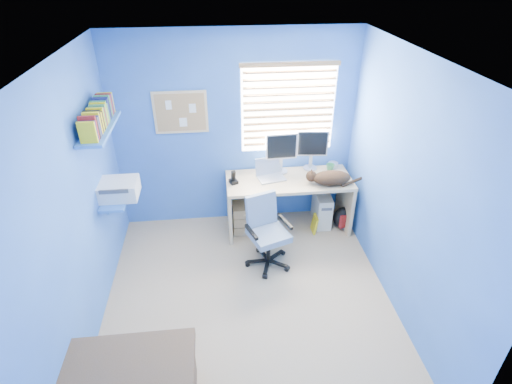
{
  "coord_description": "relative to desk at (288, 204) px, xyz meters",
  "views": [
    {
      "loc": [
        -0.26,
        -3.03,
        3.2
      ],
      "look_at": [
        0.15,
        0.65,
        0.95
      ],
      "focal_mm": 28.0,
      "sensor_mm": 36.0,
      "label": 1
    }
  ],
  "objects": [
    {
      "name": "mug",
      "position": [
        0.56,
        0.15,
        0.42
      ],
      "size": [
        0.1,
        0.09,
        0.1
      ],
      "primitive_type": "imported",
      "color": "#378A50",
      "rests_on": "desk"
    },
    {
      "name": "wall_right",
      "position": [
        0.86,
        -1.26,
        0.88
      ],
      "size": [
        0.01,
        3.2,
        2.5
      ],
      "primitive_type": "cube",
      "color": "blue",
      "rests_on": "ground"
    },
    {
      "name": "floor",
      "position": [
        -0.64,
        -1.26,
        -0.37
      ],
      "size": [
        3.0,
        3.2,
        0.0
      ],
      "primitive_type": "cube",
      "color": "tan",
      "rests_on": "ground"
    },
    {
      "name": "backpack",
      "position": [
        0.74,
        -0.08,
        -0.22
      ],
      "size": [
        0.32,
        0.28,
        0.31
      ],
      "primitive_type": "ellipsoid",
      "rotation": [
        0.0,
        0.0,
        0.34
      ],
      "color": "black",
      "rests_on": "floor"
    },
    {
      "name": "corkboard",
      "position": [
        -1.29,
        0.33,
        1.18
      ],
      "size": [
        0.64,
        0.02,
        0.52
      ],
      "color": "tan",
      "rests_on": "ground"
    },
    {
      "name": "wall_left",
      "position": [
        -2.14,
        -1.26,
        0.88
      ],
      "size": [
        0.01,
        3.2,
        2.5
      ],
      "primitive_type": "cube",
      "color": "blue",
      "rests_on": "ground"
    },
    {
      "name": "wall_front",
      "position": [
        -0.64,
        -2.86,
        0.88
      ],
      "size": [
        3.0,
        0.01,
        2.5
      ],
      "primitive_type": "cube",
      "color": "blue",
      "rests_on": "ground"
    },
    {
      "name": "wall_back",
      "position": [
        -0.64,
        0.34,
        0.88
      ],
      "size": [
        3.0,
        0.01,
        2.5
      ],
      "primitive_type": "cube",
      "color": "blue",
      "rests_on": "ground"
    },
    {
      "name": "wall_shelves",
      "position": [
        -1.99,
        -0.51,
        1.06
      ],
      "size": [
        0.42,
        0.9,
        1.05
      ],
      "color": "#3675CF",
      "rests_on": "ground"
    },
    {
      "name": "tower_pc",
      "position": [
        0.48,
        0.06,
        -0.14
      ],
      "size": [
        0.2,
        0.45,
        0.45
      ],
      "primitive_type": "cube",
      "rotation": [
        0.0,
        0.0,
        -0.03
      ],
      "color": "beige",
      "rests_on": "floor"
    },
    {
      "name": "desk",
      "position": [
        0.0,
        0.0,
        0.0
      ],
      "size": [
        1.57,
        0.65,
        0.74
      ],
      "primitive_type": "cube",
      "color": "tan",
      "rests_on": "floor"
    },
    {
      "name": "laptop",
      "position": [
        -0.22,
        0.04,
        0.48
      ],
      "size": [
        0.38,
        0.33,
        0.22
      ],
      "primitive_type": "cube",
      "rotation": [
        0.0,
        0.0,
        0.22
      ],
      "color": "silver",
      "rests_on": "desk"
    },
    {
      "name": "ceiling",
      "position": [
        -0.64,
        -1.26,
        2.13
      ],
      "size": [
        3.0,
        3.2,
        0.0
      ],
      "primitive_type": "cube",
      "color": "white",
      "rests_on": "wall_back"
    },
    {
      "name": "monitor_left",
      "position": [
        -0.08,
        0.2,
        0.64
      ],
      "size": [
        0.41,
        0.14,
        0.54
      ],
      "primitive_type": "cube",
      "rotation": [
        0.0,
        0.0,
        0.05
      ],
      "color": "silver",
      "rests_on": "desk"
    },
    {
      "name": "window_blinds",
      "position": [
        0.01,
        0.31,
        1.18
      ],
      "size": [
        1.15,
        0.05,
        1.1
      ],
      "color": "white",
      "rests_on": "ground"
    },
    {
      "name": "drawer_boxes",
      "position": [
        -0.55,
        -0.01,
        -0.17
      ],
      "size": [
        0.35,
        0.28,
        0.41
      ],
      "primitive_type": "cube",
      "color": "tan",
      "rests_on": "floor"
    },
    {
      "name": "phone",
      "position": [
        -0.7,
        -0.02,
        0.45
      ],
      "size": [
        0.12,
        0.13,
        0.17
      ],
      "primitive_type": "cube",
      "rotation": [
        0.0,
        0.0,
        0.33
      ],
      "color": "black",
      "rests_on": "desk"
    },
    {
      "name": "office_chair",
      "position": [
        -0.37,
        -0.66,
        -0.05
      ],
      "size": [
        0.63,
        0.63,
        0.86
      ],
      "color": "black",
      "rests_on": "floor"
    },
    {
      "name": "yellow_book",
      "position": [
        0.34,
        -0.14,
        -0.25
      ],
      "size": [
        0.03,
        0.17,
        0.24
      ],
      "primitive_type": "cube",
      "color": "yellow",
      "rests_on": "floor"
    },
    {
      "name": "cat",
      "position": [
        0.49,
        -0.17,
        0.45
      ],
      "size": [
        0.51,
        0.33,
        0.17
      ],
      "primitive_type": "ellipsoid",
      "rotation": [
        0.0,
        0.0,
        -0.19
      ],
      "color": "black",
      "rests_on": "desk"
    },
    {
      "name": "cd_spindle",
      "position": [
        0.63,
        0.25,
        0.41
      ],
      "size": [
        0.13,
        0.13,
        0.07
      ],
      "primitive_type": "cylinder",
      "color": "silver",
      "rests_on": "desk"
    },
    {
      "name": "monitor_right",
      "position": [
        0.32,
        0.25,
        0.64
      ],
      "size": [
        0.41,
        0.16,
        0.54
      ],
      "primitive_type": "cube",
      "rotation": [
        0.0,
        0.0,
        -0.11
      ],
      "color": "silver",
      "rests_on": "desk"
    }
  ]
}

